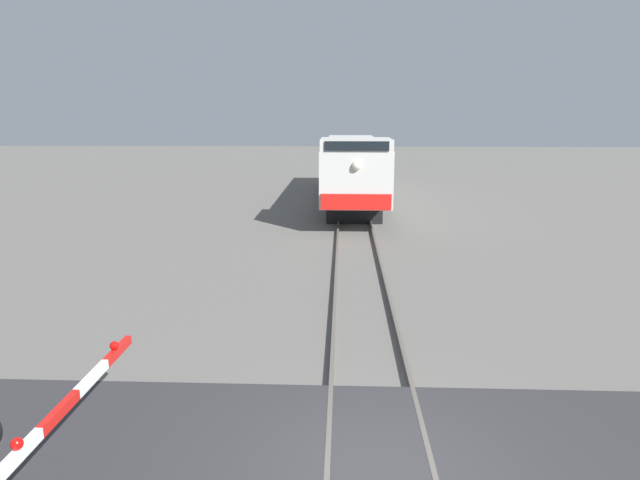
% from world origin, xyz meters
% --- Properties ---
extents(rail_track_left, '(0.08, 80.00, 0.15)m').
position_xyz_m(rail_track_left, '(-0.72, 0.00, 0.07)').
color(rail_track_left, '#59544C').
rests_on(rail_track_left, ground_plane).
extents(rail_track_right, '(0.08, 80.00, 0.15)m').
position_xyz_m(rail_track_right, '(0.72, 0.00, 0.07)').
color(rail_track_right, '#59544C').
rests_on(rail_track_right, ground_plane).
extents(road_surface, '(36.00, 4.83, 0.15)m').
position_xyz_m(road_surface, '(0.00, 0.00, 0.07)').
color(road_surface, '#2D2D30').
rests_on(road_surface, ground_plane).
extents(locomotive, '(2.98, 18.31, 3.85)m').
position_xyz_m(locomotive, '(0.00, 24.24, 2.06)').
color(locomotive, black).
rests_on(locomotive, ground_plane).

